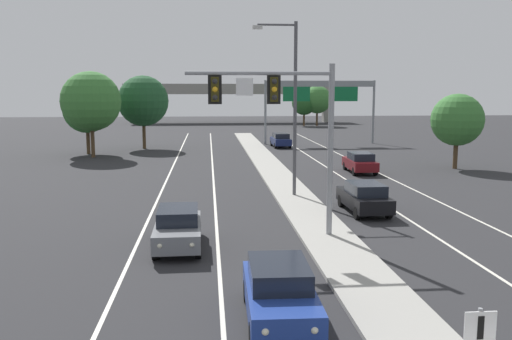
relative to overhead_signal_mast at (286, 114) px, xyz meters
name	(u,v)px	position (x,y,z in m)	size (l,w,h in m)	color
median_island	(317,224)	(1.83, 2.15, -5.21)	(2.40, 110.00, 0.15)	#9E9B93
lane_stripe_oncoming_center	(215,198)	(-2.87, 9.15, -5.28)	(0.14, 100.00, 0.01)	silver
lane_stripe_receding_center	(371,195)	(6.53, 9.15, -5.28)	(0.14, 100.00, 0.01)	silver
edge_stripe_left	(158,199)	(-6.17, 9.15, -5.28)	(0.14, 100.00, 0.01)	silver
edge_stripe_right	(424,194)	(9.83, 9.15, -5.28)	(0.14, 100.00, 0.01)	silver
overhead_signal_mast	(286,114)	(0.00, 0.00, 0.00)	(6.15, 0.44, 7.20)	gray
street_lamp_median	(291,99)	(1.62, 9.02, 0.51)	(2.58, 0.28, 10.00)	#4C4C51
car_oncoming_blue	(279,292)	(-1.32, -8.30, -4.46)	(1.89, 4.50, 1.58)	navy
car_oncoming_grey	(178,227)	(-4.45, -0.93, -4.46)	(1.88, 4.49, 1.58)	slate
car_receding_black	(364,197)	(4.79, 4.58, -4.46)	(1.90, 4.50, 1.58)	black
car_receding_darkred	(360,162)	(8.42, 18.23, -4.46)	(1.90, 4.50, 1.58)	#5B0F14
car_receding_navy	(281,140)	(4.88, 37.90, -4.46)	(1.91, 4.51, 1.58)	#141E4C
highway_sign_gantry	(320,92)	(10.03, 41.44, 0.88)	(13.28, 0.42, 7.50)	gray
overpass_bridge	(233,93)	(1.83, 87.11, 0.50)	(42.40, 6.40, 7.65)	gray
tree_far_left_c	(143,101)	(-10.17, 37.77, -0.10)	(5.48, 5.48, 7.92)	#4C3823
tree_far_left_a	(91,101)	(-14.11, 30.14, 0.00)	(5.59, 5.59, 8.09)	#4C3823
tree_far_left_b	(87,109)	(-15.16, 33.08, -0.85)	(4.69, 4.69, 6.79)	#4C3823
tree_far_right_c	(304,103)	(14.06, 74.91, -1.12)	(4.41, 4.41, 6.37)	#4C3823
tree_far_right_b	(317,100)	(16.43, 74.87, -0.56)	(5.00, 5.00, 7.24)	#4C3823
tree_far_right_a	(457,120)	(16.72, 19.77, -1.34)	(4.18, 4.18, 6.04)	#4C3823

